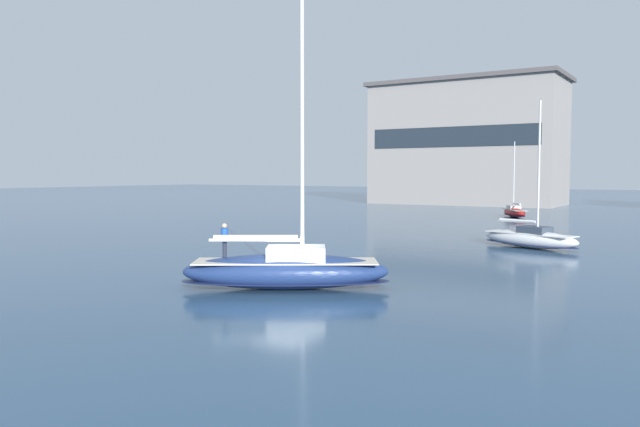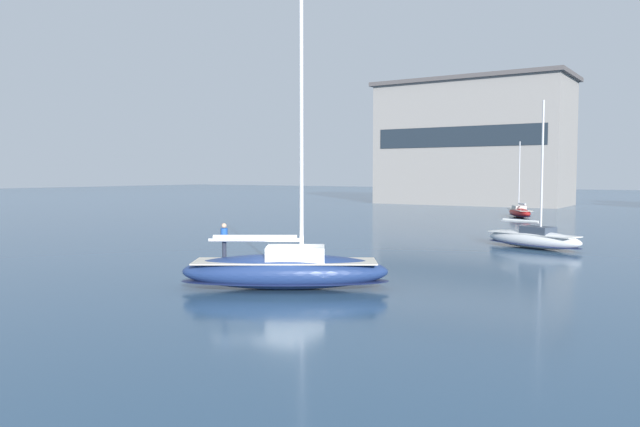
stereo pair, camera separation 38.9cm
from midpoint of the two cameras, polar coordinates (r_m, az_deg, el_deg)
ground_plane at (r=29.61m, az=-3.51°, el=-6.89°), size 400.00×400.00×0.00m
waterfront_building at (r=113.19m, az=13.17°, el=6.35°), size 33.16×15.39×21.63m
sailboat_main at (r=29.45m, az=-3.48°, el=-5.14°), size 9.72×7.64×13.47m
sailboat_moored_near_marina at (r=81.12m, az=17.22°, el=0.14°), size 5.12×6.83×9.38m
sailboat_moored_mid_channel at (r=47.94m, az=18.45°, el=-2.14°), size 7.99×4.76×10.62m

